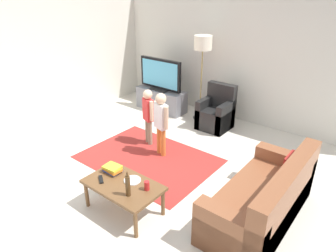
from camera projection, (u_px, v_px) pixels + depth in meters
ground at (144, 177)px, 4.77m from camera, size 7.80×7.80×0.00m
wall_back at (241, 56)px, 6.32m from camera, size 6.00×0.12×2.70m
wall_left at (26, 62)px, 5.89m from camera, size 0.12×6.00×2.70m
area_rug at (148, 159)px, 5.25m from camera, size 2.20×1.60×0.01m
tv_stand at (161, 100)px, 7.17m from camera, size 1.20×0.44×0.50m
tv at (160, 75)px, 6.90m from camera, size 1.10×0.28×0.71m
couch at (266, 202)px, 3.79m from camera, size 0.80×1.80×0.86m
armchair at (216, 114)px, 6.27m from camera, size 0.60×0.60×0.90m
floor_lamp at (203, 47)px, 6.17m from camera, size 0.36×0.36×1.78m
child_near_tv at (148, 112)px, 5.51m from camera, size 0.33×0.20×1.04m
child_center at (161, 119)px, 5.12m from camera, size 0.36×0.19×1.12m
coffee_table at (123, 187)px, 3.92m from camera, size 1.00×0.60×0.42m
book_stack at (113, 169)px, 4.13m from camera, size 0.26×0.20×0.09m
bottle at (128, 186)px, 3.63m from camera, size 0.06×0.06×0.33m
tv_remote at (101, 179)px, 3.97m from camera, size 0.17×0.13×0.02m
soda_can at (147, 186)px, 3.77m from camera, size 0.07×0.07×0.12m
plate at (132, 180)px, 3.95m from camera, size 0.22×0.22×0.02m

